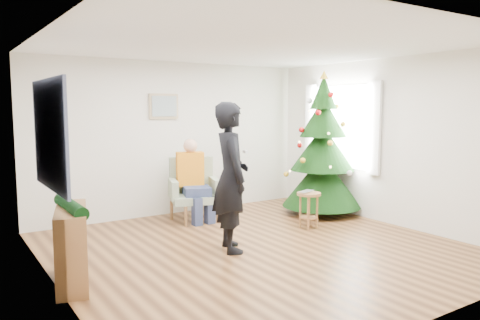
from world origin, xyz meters
TOP-DOWN VIEW (x-y plane):
  - floor at (0.00, 0.00)m, footprint 5.00×5.00m
  - ceiling at (0.00, 0.00)m, footprint 5.00×5.00m
  - wall_back at (0.00, 2.50)m, footprint 5.00×0.00m
  - wall_front at (0.00, -2.50)m, footprint 5.00×0.00m
  - wall_left at (-2.50, 0.00)m, footprint 0.00×5.00m
  - wall_right at (2.50, 0.00)m, footprint 0.00×5.00m
  - window_panel at (2.47, 1.00)m, footprint 0.04×1.30m
  - curtains at (2.44, 1.00)m, footprint 0.05×1.75m
  - christmas_tree at (2.11, 1.07)m, footprint 1.36×1.36m
  - stool at (1.25, 0.44)m, footprint 0.36×0.36m
  - laptop at (1.25, 0.44)m, footprint 0.35×0.29m
  - armchair at (0.03, 1.87)m, footprint 0.92×0.89m
  - seated_person at (0.01, 1.81)m, footprint 0.53×0.68m
  - standing_man at (-0.34, 0.15)m, footprint 0.65×0.80m
  - game_controller at (-0.13, 0.12)m, footprint 0.07×0.13m
  - console at (-2.33, 0.08)m, footprint 0.55×1.04m
  - garland at (-2.33, 0.08)m, footprint 0.14×0.90m
  - tapestry at (-2.46, 0.30)m, footprint 0.03×1.50m
  - framed_picture at (-0.20, 2.46)m, footprint 0.52×0.05m

SIDE VIEW (x-z plane):
  - floor at x=0.00m, z-range 0.00..0.00m
  - stool at x=1.25m, z-range 0.01..0.55m
  - armchair at x=0.03m, z-range -0.13..0.88m
  - console at x=-2.33m, z-range 0.00..0.80m
  - laptop at x=1.25m, z-range 0.55..0.57m
  - seated_person at x=0.01m, z-range 0.02..1.34m
  - garland at x=-2.33m, z-range 0.75..0.89m
  - standing_man at x=-0.34m, z-range 0.00..1.90m
  - christmas_tree at x=2.11m, z-range -0.12..2.33m
  - game_controller at x=-0.13m, z-range 1.25..1.29m
  - wall_back at x=0.00m, z-range -1.20..3.80m
  - wall_front at x=0.00m, z-range -1.20..3.80m
  - wall_left at x=-2.50m, z-range -1.20..3.80m
  - wall_right at x=2.50m, z-range -1.20..3.80m
  - window_panel at x=2.47m, z-range 0.80..2.20m
  - curtains at x=2.44m, z-range 0.75..2.25m
  - tapestry at x=-2.46m, z-range 0.98..2.12m
  - framed_picture at x=-0.20m, z-range 1.64..2.06m
  - ceiling at x=0.00m, z-range 2.60..2.60m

